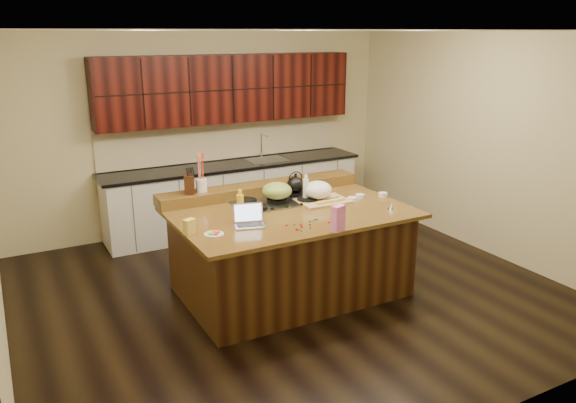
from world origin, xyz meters
TOP-DOWN VIEW (x-y plane):
  - room at (0.00, 0.00)m, footprint 5.52×5.02m
  - island at (0.00, 0.00)m, footprint 2.40×1.60m
  - back_ledge at (0.00, 0.70)m, footprint 2.40×0.30m
  - cooktop at (0.00, 0.30)m, footprint 0.92×0.52m
  - back_counter at (0.30, 2.23)m, footprint 3.70×0.66m
  - kettle at (0.30, 0.43)m, footprint 0.22×0.22m
  - green_bowl at (0.00, 0.30)m, footprint 0.42×0.42m
  - laptop at (-0.57, -0.22)m, footprint 0.34×0.29m
  - oil_bottle at (-0.60, -0.09)m, footprint 0.09×0.09m
  - vinegar_bottle at (0.30, 0.20)m, footprint 0.07×0.07m
  - wooden_tray at (0.43, 0.14)m, footprint 0.55×0.44m
  - ramekin_a at (1.15, -0.05)m, footprint 0.10×0.10m
  - ramekin_b at (0.74, -0.04)m, footprint 0.13×0.13m
  - ramekin_c at (0.89, 0.02)m, footprint 0.11×0.11m
  - strainer_bowl at (0.58, 0.43)m, footprint 0.28×0.28m
  - kitchen_timer at (0.93, -0.48)m, footprint 0.09×0.09m
  - pink_bag at (0.09, -0.76)m, footprint 0.15×0.11m
  - candy_plate at (-0.96, -0.32)m, footprint 0.21×0.21m
  - package_box at (-1.15, -0.20)m, footprint 0.12×0.10m
  - utensil_crock at (-0.71, 0.70)m, footprint 0.14×0.14m
  - knife_block at (-0.84, 0.70)m, footprint 0.15×0.19m
  - gumdrop_0 at (0.22, -0.51)m, footprint 0.02×0.02m
  - gumdrop_1 at (-0.01, -0.42)m, footprint 0.02×0.02m
  - gumdrop_2 at (-0.24, -0.57)m, footprint 0.02×0.02m
  - gumdrop_3 at (-0.19, -0.43)m, footprint 0.02×0.02m
  - gumdrop_4 at (-0.27, -0.42)m, footprint 0.02×0.02m
  - gumdrop_5 at (0.05, -0.40)m, footprint 0.02×0.02m
  - gumdrop_6 at (-0.23, -0.57)m, footprint 0.02×0.02m
  - gumdrop_7 at (-0.22, -0.61)m, footprint 0.02×0.02m
  - gumdrop_8 at (-0.16, -0.52)m, footprint 0.02×0.02m
  - gumdrop_9 at (0.08, -0.40)m, footprint 0.02×0.02m
  - gumdrop_10 at (-0.06, -0.51)m, footprint 0.02×0.02m
  - gumdrop_11 at (0.14, -0.60)m, footprint 0.02×0.02m
  - gumdrop_12 at (0.13, -0.54)m, footprint 0.02×0.02m
  - gumdrop_13 at (-0.11, -0.59)m, footprint 0.02×0.02m
  - gumdrop_14 at (-0.14, -0.47)m, footprint 0.02×0.02m

SIDE VIEW (x-z plane):
  - island at x=0.00m, z-range 0.00..0.92m
  - candy_plate at x=-0.96m, z-range 0.92..0.93m
  - gumdrop_0 at x=0.22m, z-range 0.92..0.94m
  - gumdrop_1 at x=-0.01m, z-range 0.92..0.94m
  - gumdrop_2 at x=-0.24m, z-range 0.92..0.94m
  - gumdrop_3 at x=-0.19m, z-range 0.92..0.94m
  - gumdrop_4 at x=-0.27m, z-range 0.92..0.94m
  - gumdrop_5 at x=0.05m, z-range 0.92..0.94m
  - gumdrop_6 at x=-0.23m, z-range 0.92..0.94m
  - gumdrop_7 at x=-0.22m, z-range 0.92..0.94m
  - gumdrop_8 at x=-0.16m, z-range 0.92..0.94m
  - gumdrop_9 at x=0.08m, z-range 0.92..0.94m
  - gumdrop_10 at x=-0.06m, z-range 0.92..0.94m
  - gumdrop_11 at x=0.14m, z-range 0.92..0.94m
  - gumdrop_12 at x=0.13m, z-range 0.92..0.94m
  - gumdrop_13 at x=-0.11m, z-range 0.92..0.94m
  - gumdrop_14 at x=-0.14m, z-range 0.92..0.94m
  - cooktop at x=0.00m, z-range 0.91..0.96m
  - ramekin_a at x=1.15m, z-range 0.92..0.96m
  - ramekin_b at x=0.74m, z-range 0.92..0.96m
  - ramekin_c at x=0.89m, z-range 0.92..0.96m
  - kitchen_timer at x=0.93m, z-range 0.92..0.99m
  - strainer_bowl at x=0.58m, z-range 0.92..1.01m
  - laptop at x=-0.57m, z-range 0.87..1.07m
  - back_ledge at x=0.00m, z-range 0.92..1.04m
  - back_counter at x=0.30m, z-range -0.22..2.18m
  - package_box at x=-1.15m, z-range 0.92..1.06m
  - wooden_tray at x=0.43m, z-range 0.91..1.13m
  - pink_bag at x=0.09m, z-range 0.92..1.16m
  - vinegar_bottle at x=0.30m, z-range 0.92..1.17m
  - green_bowl at x=0.00m, z-range 0.97..1.14m
  - kettle at x=0.30m, z-range 0.97..1.14m
  - oil_bottle at x=-0.60m, z-range 0.92..1.19m
  - utensil_crock at x=-0.71m, z-range 1.04..1.18m
  - knife_block at x=-0.84m, z-range 1.04..1.25m
  - room at x=0.00m, z-range -0.01..2.71m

